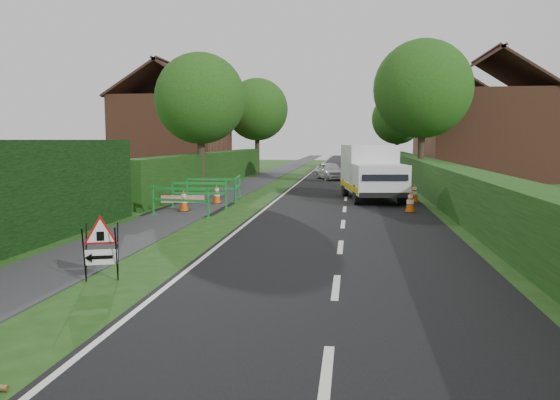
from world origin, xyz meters
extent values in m
plane|color=#1E4213|center=(0.00, 0.00, 0.00)|extent=(120.00, 120.00, 0.00)
cube|color=black|center=(2.50, 35.00, 0.00)|extent=(6.00, 90.00, 0.02)
cube|color=#2D2D30|center=(-3.00, 35.00, 0.01)|extent=(2.00, 90.00, 0.02)
cube|color=#14380F|center=(-5.00, 22.00, 0.00)|extent=(1.00, 24.00, 1.80)
cube|color=#14380F|center=(6.50, 16.00, 0.00)|extent=(1.20, 50.00, 1.50)
cube|color=brown|center=(-10.00, 30.00, 2.75)|extent=(7.00, 7.00, 5.50)
cube|color=#331E19|center=(-11.75, 30.00, 6.59)|extent=(4.00, 7.40, 2.58)
cube|color=#331E19|center=(-8.25, 30.00, 6.59)|extent=(4.00, 7.40, 2.58)
cube|color=#331E19|center=(-10.00, 30.00, 7.69)|extent=(0.25, 7.40, 0.18)
cube|color=brown|center=(11.00, 28.00, 2.75)|extent=(7.00, 7.00, 5.50)
cube|color=#331E19|center=(9.25, 28.00, 6.59)|extent=(4.00, 7.40, 2.58)
cube|color=#331E19|center=(12.75, 28.00, 6.59)|extent=(4.00, 7.40, 2.58)
cube|color=#331E19|center=(11.00, 28.00, 7.69)|extent=(0.25, 7.40, 0.18)
cube|color=brown|center=(12.00, 42.00, 2.75)|extent=(7.00, 7.00, 5.50)
cube|color=#331E19|center=(10.25, 42.00, 6.59)|extent=(4.00, 7.40, 2.58)
cube|color=#331E19|center=(13.75, 42.00, 6.59)|extent=(4.00, 7.40, 2.58)
cube|color=#331E19|center=(12.00, 42.00, 7.69)|extent=(0.25, 7.40, 0.18)
cylinder|color=#2D2116|center=(-4.60, 18.00, 1.31)|extent=(0.36, 0.36, 2.62)
sphere|color=#223F11|center=(-4.60, 18.00, 4.50)|extent=(4.40, 4.40, 4.40)
cylinder|color=#2D2116|center=(6.40, 22.00, 1.49)|extent=(0.36, 0.36, 2.97)
sphere|color=#223F11|center=(6.40, 22.00, 5.18)|extent=(5.20, 5.20, 5.20)
cylinder|color=#2D2116|center=(-4.60, 34.00, 1.40)|extent=(0.36, 0.36, 2.80)
sphere|color=#223F11|center=(-4.60, 34.00, 4.84)|extent=(4.80, 4.80, 4.80)
cylinder|color=#2D2116|center=(6.40, 38.00, 1.22)|extent=(0.36, 0.36, 2.45)
sphere|color=#223F11|center=(6.40, 38.00, 4.23)|extent=(4.20, 4.20, 4.20)
cylinder|color=black|center=(-1.83, 0.67, 0.51)|extent=(0.12, 0.30, 1.00)
cylinder|color=black|center=(-1.91, 0.91, 0.51)|extent=(0.12, 0.30, 1.00)
cylinder|color=black|center=(-1.32, 0.84, 0.51)|extent=(0.12, 0.30, 1.00)
cylinder|color=black|center=(-1.40, 1.08, 0.51)|extent=(0.12, 0.30, 1.00)
cube|color=white|center=(-1.61, 0.86, 0.45)|extent=(0.53, 0.20, 0.27)
cube|color=black|center=(-1.60, 0.85, 0.45)|extent=(0.38, 0.14, 0.06)
cone|color=black|center=(-1.81, 0.78, 0.45)|extent=(0.17, 0.19, 0.16)
cube|color=black|center=(-1.60, 0.84, 0.82)|extent=(0.12, 0.05, 0.16)
cube|color=silver|center=(3.44, 15.60, 1.35)|extent=(2.40, 3.40, 1.88)
cube|color=silver|center=(3.80, 13.25, 0.98)|extent=(2.23, 2.30, 1.15)
cube|color=black|center=(3.95, 12.29, 1.27)|extent=(1.73, 0.48, 0.53)
cube|color=yellow|center=(2.60, 14.55, 0.60)|extent=(0.75, 4.76, 0.23)
cube|color=yellow|center=(4.55, 14.85, 0.60)|extent=(0.75, 4.76, 0.23)
cube|color=black|center=(3.95, 12.30, 0.47)|extent=(1.90, 0.41, 0.19)
cylinder|color=black|center=(2.94, 13.07, 0.39)|extent=(0.35, 0.81, 0.78)
cylinder|color=black|center=(4.67, 13.33, 0.39)|extent=(0.35, 0.81, 0.78)
cylinder|color=black|center=(2.46, 16.17, 0.39)|extent=(0.35, 0.81, 0.78)
cylinder|color=black|center=(4.19, 16.44, 0.39)|extent=(0.35, 0.81, 0.78)
cube|color=black|center=(4.74, 10.99, 0.02)|extent=(0.38, 0.38, 0.04)
cone|color=#DD4B06|center=(4.74, 10.99, 0.42)|extent=(0.32, 0.32, 0.75)
cylinder|color=white|center=(4.74, 10.99, 0.38)|extent=(0.25, 0.25, 0.14)
cylinder|color=white|center=(4.74, 10.99, 0.56)|extent=(0.17, 0.17, 0.10)
cube|color=black|center=(5.23, 14.12, 0.02)|extent=(0.38, 0.38, 0.04)
cone|color=#DD4B06|center=(5.23, 14.12, 0.42)|extent=(0.32, 0.32, 0.75)
cylinder|color=white|center=(5.23, 14.12, 0.38)|extent=(0.25, 0.25, 0.14)
cylinder|color=white|center=(5.23, 14.12, 0.56)|extent=(0.17, 0.17, 0.10)
cube|color=black|center=(5.02, 15.01, 0.02)|extent=(0.38, 0.38, 0.04)
cone|color=#DD4B06|center=(5.02, 15.01, 0.42)|extent=(0.32, 0.32, 0.75)
cylinder|color=white|center=(5.02, 15.01, 0.38)|extent=(0.25, 0.25, 0.14)
cylinder|color=white|center=(5.02, 15.01, 0.56)|extent=(0.17, 0.17, 0.10)
cube|color=black|center=(-3.07, 10.26, 0.02)|extent=(0.38, 0.38, 0.04)
cone|color=#DD4B06|center=(-3.07, 10.26, 0.42)|extent=(0.32, 0.32, 0.75)
cylinder|color=white|center=(-3.07, 10.26, 0.38)|extent=(0.25, 0.25, 0.14)
cylinder|color=white|center=(-3.07, 10.26, 0.56)|extent=(0.17, 0.17, 0.10)
cube|color=black|center=(-2.49, 12.64, 0.02)|extent=(0.38, 0.38, 0.04)
cone|color=#DD4B06|center=(-2.49, 12.64, 0.42)|extent=(0.32, 0.32, 0.75)
cylinder|color=white|center=(-2.49, 12.64, 0.38)|extent=(0.25, 0.25, 0.14)
cylinder|color=white|center=(-2.49, 12.64, 0.56)|extent=(0.17, 0.17, 0.10)
cube|color=#18852F|center=(-3.75, 9.11, 0.50)|extent=(0.06, 0.06, 1.00)
cube|color=#18852F|center=(-1.79, 8.74, 0.50)|extent=(0.06, 0.06, 1.00)
cube|color=#18852F|center=(-2.77, 8.93, 0.92)|extent=(1.97, 0.42, 0.08)
cube|color=#18852F|center=(-2.77, 8.93, 0.55)|extent=(1.97, 0.42, 0.08)
cube|color=#18852F|center=(-3.75, 9.11, 0.02)|extent=(0.12, 0.36, 0.04)
cube|color=#18852F|center=(-1.79, 8.74, 0.02)|extent=(0.12, 0.36, 0.04)
cube|color=#18852F|center=(-3.79, 11.20, 0.50)|extent=(0.05, 0.05, 1.00)
cube|color=#18852F|center=(-1.79, 11.26, 0.50)|extent=(0.05, 0.05, 1.00)
cube|color=#18852F|center=(-2.79, 11.23, 0.92)|extent=(2.00, 0.11, 0.08)
cube|color=#18852F|center=(-2.79, 11.23, 0.55)|extent=(2.00, 0.11, 0.08)
cube|color=#18852F|center=(-3.79, 11.20, 0.02)|extent=(0.07, 0.35, 0.04)
cube|color=#18852F|center=(-1.79, 11.26, 0.02)|extent=(0.07, 0.35, 0.04)
cube|color=#18852F|center=(-3.88, 13.26, 0.50)|extent=(0.05, 0.05, 1.00)
cube|color=#18852F|center=(-1.88, 13.25, 0.50)|extent=(0.05, 0.05, 1.00)
cube|color=#18852F|center=(-2.88, 13.26, 0.92)|extent=(2.00, 0.06, 0.08)
cube|color=#18852F|center=(-2.88, 13.26, 0.55)|extent=(2.00, 0.06, 0.08)
cube|color=#18852F|center=(-3.88, 13.26, 0.02)|extent=(0.06, 0.35, 0.04)
cube|color=#18852F|center=(-1.88, 13.25, 0.02)|extent=(0.06, 0.35, 0.04)
cube|color=#18852F|center=(-1.92, 13.32, 0.50)|extent=(0.05, 0.05, 1.00)
cube|color=#18852F|center=(-2.12, 15.31, 0.50)|extent=(0.05, 0.05, 1.00)
cube|color=#18852F|center=(-2.02, 14.31, 0.92)|extent=(0.25, 1.99, 0.08)
cube|color=#18852F|center=(-2.02, 14.31, 0.55)|extent=(0.25, 1.99, 0.08)
cube|color=#18852F|center=(-1.92, 13.32, 0.02)|extent=(0.35, 0.10, 0.04)
cube|color=#18852F|center=(-2.12, 15.31, 0.02)|extent=(0.35, 0.10, 0.04)
cube|color=red|center=(-3.10, 10.23, 0.00)|extent=(1.47, 0.38, 0.25)
cylinder|color=#BF7F4C|center=(-0.69, -3.27, 0.00)|extent=(0.12, 0.07, 0.07)
imported|color=white|center=(1.37, 26.57, 0.55)|extent=(2.31, 3.47, 1.10)
camera|label=1|loc=(2.74, -8.05, 2.49)|focal=35.00mm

